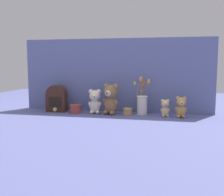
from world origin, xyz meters
TOP-DOWN VIEW (x-y plane):
  - ground_plane at (0.00, 0.00)m, footprint 4.00×4.00m
  - backdrop_wall at (0.00, 0.17)m, footprint 1.73×0.02m
  - teddy_bear_large at (-0.01, 0.01)m, footprint 0.15×0.13m
  - teddy_bear_medium at (-0.15, 0.01)m, footprint 0.12×0.11m
  - teddy_bear_small at (0.58, -0.01)m, footprint 0.09×0.09m
  - teddy_bear_tiny at (0.45, -0.00)m, footprint 0.08×0.07m
  - flower_vase at (0.26, 0.06)m, footprint 0.15×0.12m
  - vintage_radio at (-0.52, 0.03)m, footprint 0.18×0.11m
  - decorative_tin_tall at (0.14, 0.01)m, footprint 0.08×0.08m
  - decorative_tin_short at (-0.33, -0.00)m, footprint 0.11×0.11m

SIDE VIEW (x-z plane):
  - ground_plane at x=0.00m, z-range 0.00..0.00m
  - decorative_tin_tall at x=0.14m, z-range 0.00..0.06m
  - decorative_tin_short at x=-0.33m, z-range 0.00..0.08m
  - teddy_bear_tiny at x=0.45m, z-range 0.00..0.15m
  - teddy_bear_small at x=0.58m, z-range 0.00..0.18m
  - flower_vase at x=0.26m, z-range -0.06..0.27m
  - teddy_bear_medium at x=-0.15m, z-range 0.00..0.22m
  - vintage_radio at x=-0.52m, z-range 0.00..0.24m
  - teddy_bear_large at x=-0.01m, z-range 0.01..0.27m
  - backdrop_wall at x=0.00m, z-range 0.00..0.66m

